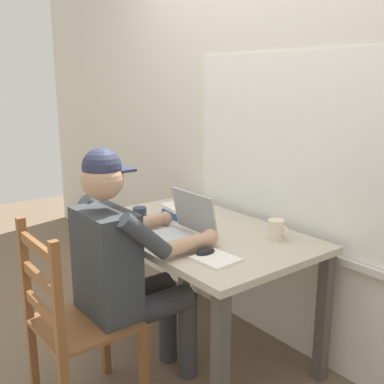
# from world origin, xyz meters

# --- Properties ---
(ground_plane) EXTENTS (8.00, 8.00, 0.00)m
(ground_plane) POSITION_xyz_m (0.00, 0.00, 0.00)
(ground_plane) COLOR brown
(back_wall) EXTENTS (6.00, 0.08, 2.60)m
(back_wall) POSITION_xyz_m (0.00, 0.48, 1.29)
(back_wall) COLOR silver
(back_wall) RESTS_ON ground
(desk) EXTENTS (1.29, 0.80, 0.74)m
(desk) POSITION_xyz_m (0.00, 0.00, 0.64)
(desk) COLOR #BCB29E
(desk) RESTS_ON ground
(seated_person) EXTENTS (0.50, 0.60, 1.24)m
(seated_person) POSITION_xyz_m (0.06, -0.47, 0.68)
(seated_person) COLOR #33383D
(seated_person) RESTS_ON ground
(wooden_chair) EXTENTS (0.42, 0.42, 0.94)m
(wooden_chair) POSITION_xyz_m (0.06, -0.75, 0.46)
(wooden_chair) COLOR brown
(wooden_chair) RESTS_ON ground
(laptop) EXTENTS (0.33, 0.28, 0.23)m
(laptop) POSITION_xyz_m (0.06, -0.15, 0.79)
(laptop) COLOR #ADAFB2
(laptop) RESTS_ON desk
(computer_mouse) EXTENTS (0.06, 0.10, 0.03)m
(computer_mouse) POSITION_xyz_m (0.32, -0.21, 0.75)
(computer_mouse) COLOR black
(computer_mouse) RESTS_ON desk
(coffee_mug_white) EXTENTS (0.12, 0.08, 0.10)m
(coffee_mug_white) POSITION_xyz_m (0.36, 0.22, 0.79)
(coffee_mug_white) COLOR beige
(coffee_mug_white) RESTS_ON desk
(coffee_mug_dark) EXTENTS (0.11, 0.08, 0.10)m
(coffee_mug_dark) POSITION_xyz_m (-0.25, -0.21, 0.79)
(coffee_mug_dark) COLOR #2D384C
(coffee_mug_dark) RESTS_ON desk
(book_stack_main) EXTENTS (0.21, 0.16, 0.07)m
(book_stack_main) POSITION_xyz_m (-0.26, 0.06, 0.77)
(book_stack_main) COLOR #2D5B9E
(book_stack_main) RESTS_ON desk
(paper_pile_near_laptop) EXTENTS (0.21, 0.15, 0.02)m
(paper_pile_near_laptop) POSITION_xyz_m (0.02, -0.24, 0.74)
(paper_pile_near_laptop) COLOR white
(paper_pile_near_laptop) RESTS_ON desk
(paper_pile_back_corner) EXTENTS (0.19, 0.18, 0.01)m
(paper_pile_back_corner) POSITION_xyz_m (0.39, -0.21, 0.74)
(paper_pile_back_corner) COLOR white
(paper_pile_back_corner) RESTS_ON desk
(landscape_photo_print) EXTENTS (0.15, 0.12, 0.00)m
(landscape_photo_print) POSITION_xyz_m (-0.44, -0.24, 0.74)
(landscape_photo_print) COLOR gold
(landscape_photo_print) RESTS_ON desk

